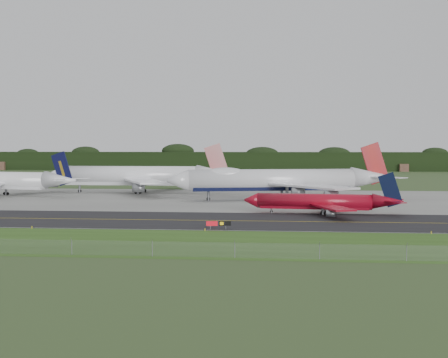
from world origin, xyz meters
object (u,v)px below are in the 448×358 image
Objects in this scene: jet_red_737 at (323,202)px; jet_navy_gold at (0,181)px; jet_ba_747 at (280,180)px; jet_star_tail at (140,176)px; taxiway_sign at (218,224)px.

jet_navy_gold is at bearing 156.15° from jet_red_737.
jet_ba_747 is 1.06× the size of jet_star_tail.
jet_red_737 is at bearing 53.78° from taxiway_sign.
jet_star_tail is (-47.51, 22.89, -0.20)m from jet_ba_747.
jet_star_tail is (-58.03, 59.66, 2.88)m from jet_red_737.
taxiway_sign is (78.65, -73.78, -3.61)m from jet_navy_gold.
jet_red_737 is at bearing -23.85° from jet_navy_gold.
jet_red_737 is 0.58× the size of jet_star_tail.
jet_ba_747 is 90.03m from jet_navy_gold.
jet_ba_747 reaches higher than taxiway_sign.
jet_ba_747 is at bearing -4.80° from jet_navy_gold.
jet_red_737 is (10.52, -36.77, -3.08)m from jet_ba_747.
jet_red_737 reaches higher than taxiway_sign.
jet_red_737 is at bearing -74.03° from jet_ba_747.
jet_red_737 is 0.67× the size of jet_navy_gold.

